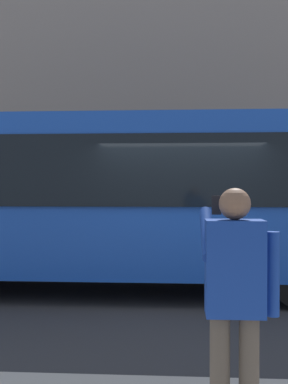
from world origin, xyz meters
The scene contains 4 objects.
ground_plane centered at (0.00, 0.00, 0.00)m, with size 60.00×60.00×0.00m, color #2B2B2D.
building_facade_far centered at (-0.02, -6.80, 5.99)m, with size 28.00×1.55×12.00m.
red_bus centered at (1.19, -0.65, 1.68)m, with size 9.05×2.54×3.08m.
pedestrian_photographer centered at (-0.33, 4.47, 1.14)m, with size 0.53×0.52×1.70m.
Camera 1 is at (0.08, 7.84, 1.87)m, focal length 45.28 mm.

